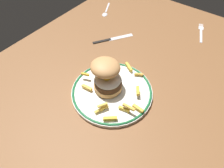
{
  "coord_description": "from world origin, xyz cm",
  "views": [
    {
      "loc": [
        -39.02,
        -28.42,
        55.44
      ],
      "look_at": [
        -3.81,
        -2.17,
        4.6
      ],
      "focal_mm": 33.58,
      "sensor_mm": 36.0,
      "label": 1
    }
  ],
  "objects_px": {
    "burger": "(107,75)",
    "spoon": "(105,12)",
    "dinner_plate": "(112,91)",
    "fork": "(201,32)",
    "knife": "(110,39)"
  },
  "relations": [
    {
      "from": "dinner_plate",
      "to": "spoon",
      "type": "bearing_deg",
      "value": 40.43
    },
    {
      "from": "burger",
      "to": "spoon",
      "type": "distance_m",
      "value": 0.49
    },
    {
      "from": "dinner_plate",
      "to": "fork",
      "type": "xyz_separation_m",
      "value": [
        0.51,
        -0.11,
        -0.01
      ]
    },
    {
      "from": "knife",
      "to": "spoon",
      "type": "xyz_separation_m",
      "value": [
        0.16,
        0.15,
        0.0
      ]
    },
    {
      "from": "spoon",
      "to": "knife",
      "type": "bearing_deg",
      "value": -137.1
    },
    {
      "from": "spoon",
      "to": "fork",
      "type": "bearing_deg",
      "value": -73.9
    },
    {
      "from": "dinner_plate",
      "to": "burger",
      "type": "height_order",
      "value": "burger"
    },
    {
      "from": "dinner_plate",
      "to": "burger",
      "type": "xyz_separation_m",
      "value": [
        0.01,
        0.03,
        0.06
      ]
    },
    {
      "from": "burger",
      "to": "knife",
      "type": "relative_size",
      "value": 0.77
    },
    {
      "from": "knife",
      "to": "fork",
      "type": "bearing_deg",
      "value": -45.94
    },
    {
      "from": "burger",
      "to": "spoon",
      "type": "xyz_separation_m",
      "value": [
        0.38,
        0.3,
        -0.06
      ]
    },
    {
      "from": "dinner_plate",
      "to": "spoon",
      "type": "xyz_separation_m",
      "value": [
        0.38,
        0.33,
        -0.0
      ]
    },
    {
      "from": "burger",
      "to": "dinner_plate",
      "type": "bearing_deg",
      "value": -101.41
    },
    {
      "from": "burger",
      "to": "fork",
      "type": "distance_m",
      "value": 0.53
    },
    {
      "from": "burger",
      "to": "spoon",
      "type": "height_order",
      "value": "burger"
    }
  ]
}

